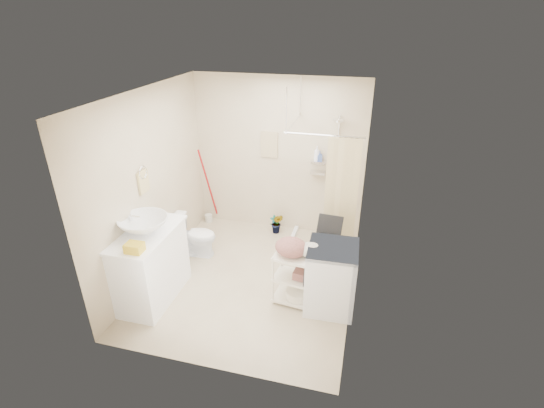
# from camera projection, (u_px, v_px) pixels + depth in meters

# --- Properties ---
(floor) EXTENTS (3.20, 3.20, 0.00)m
(floor) POSITION_uv_depth(u_px,v_px,m) (252.00, 279.00, 5.63)
(floor) COLOR #C6B694
(floor) RESTS_ON ground
(ceiling) EXTENTS (2.80, 3.20, 0.04)m
(ceiling) POSITION_uv_depth(u_px,v_px,m) (246.00, 94.00, 4.48)
(ceiling) COLOR silver
(ceiling) RESTS_ON ground
(wall_back) EXTENTS (2.80, 0.04, 2.60)m
(wall_back) POSITION_uv_depth(u_px,v_px,m) (279.00, 157.00, 6.45)
(wall_back) COLOR beige
(wall_back) RESTS_ON ground
(wall_front) EXTENTS (2.80, 0.04, 2.60)m
(wall_front) POSITION_uv_depth(u_px,v_px,m) (198.00, 267.00, 3.67)
(wall_front) COLOR beige
(wall_front) RESTS_ON ground
(wall_left) EXTENTS (0.04, 3.20, 2.60)m
(wall_left) POSITION_uv_depth(u_px,v_px,m) (151.00, 186.00, 5.37)
(wall_left) COLOR beige
(wall_left) RESTS_ON ground
(wall_right) EXTENTS (0.04, 3.20, 2.60)m
(wall_right) POSITION_uv_depth(u_px,v_px,m) (360.00, 209.00, 4.74)
(wall_right) COLOR beige
(wall_right) RESTS_ON ground
(vanity) EXTENTS (0.62, 1.12, 0.98)m
(vanity) POSITION_uv_depth(u_px,v_px,m) (150.00, 265.00, 5.09)
(vanity) COLOR white
(vanity) RESTS_ON ground
(sink) EXTENTS (0.76, 0.76, 0.21)m
(sink) POSITION_uv_depth(u_px,v_px,m) (144.00, 225.00, 4.83)
(sink) COLOR white
(sink) RESTS_ON vanity
(counter_basket) EXTENTS (0.20, 0.16, 0.11)m
(counter_basket) POSITION_uv_depth(u_px,v_px,m) (134.00, 248.00, 4.46)
(counter_basket) COLOR gold
(counter_basket) RESTS_ON vanity
(floor_basket) EXTENTS (0.35, 0.32, 0.16)m
(floor_basket) POSITION_uv_depth(u_px,v_px,m) (157.00, 303.00, 5.05)
(floor_basket) COLOR yellow
(floor_basket) RESTS_ON ground
(toilet) EXTENTS (0.67, 0.41, 0.66)m
(toilet) POSITION_uv_depth(u_px,v_px,m) (195.00, 235.00, 6.09)
(toilet) COLOR white
(toilet) RESTS_ON ground
(mop) EXTENTS (0.16, 0.16, 1.40)m
(mop) POSITION_uv_depth(u_px,v_px,m) (206.00, 186.00, 6.87)
(mop) COLOR #9E0B10
(mop) RESTS_ON ground
(potted_plant_a) EXTENTS (0.19, 0.17, 0.30)m
(potted_plant_a) POSITION_uv_depth(u_px,v_px,m) (275.00, 224.00, 6.78)
(potted_plant_a) COLOR brown
(potted_plant_a) RESTS_ON ground
(potted_plant_b) EXTENTS (0.20, 0.16, 0.37)m
(potted_plant_b) POSITION_uv_depth(u_px,v_px,m) (277.00, 223.00, 6.73)
(potted_plant_b) COLOR brown
(potted_plant_b) RESTS_ON ground
(hanging_towel) EXTENTS (0.28, 0.03, 0.42)m
(hanging_towel) POSITION_uv_depth(u_px,v_px,m) (269.00, 145.00, 6.38)
(hanging_towel) COLOR #C5B58B
(hanging_towel) RESTS_ON wall_back
(towel_ring) EXTENTS (0.04, 0.22, 0.34)m
(towel_ring) POSITION_uv_depth(u_px,v_px,m) (143.00, 180.00, 5.12)
(towel_ring) COLOR #D9C37D
(towel_ring) RESTS_ON wall_left
(tp_holder) EXTENTS (0.08, 0.12, 0.14)m
(tp_holder) POSITION_uv_depth(u_px,v_px,m) (161.00, 222.00, 5.66)
(tp_holder) COLOR white
(tp_holder) RESTS_ON wall_left
(shower) EXTENTS (1.10, 1.10, 2.10)m
(shower) POSITION_uv_depth(u_px,v_px,m) (325.00, 189.00, 5.89)
(shower) COLOR silver
(shower) RESTS_ON ground
(shampoo_bottle_a) EXTENTS (0.09, 0.09, 0.23)m
(shampoo_bottle_a) POSITION_uv_depth(u_px,v_px,m) (317.00, 154.00, 6.17)
(shampoo_bottle_a) COLOR white
(shampoo_bottle_a) RESTS_ON shower
(shampoo_bottle_b) EXTENTS (0.09, 0.09, 0.16)m
(shampoo_bottle_b) POSITION_uv_depth(u_px,v_px,m) (320.00, 156.00, 6.17)
(shampoo_bottle_b) COLOR #3E5494
(shampoo_bottle_b) RESTS_ON shower
(washing_machine) EXTENTS (0.62, 0.64, 0.88)m
(washing_machine) POSITION_uv_depth(u_px,v_px,m) (331.00, 277.00, 4.94)
(washing_machine) COLOR silver
(washing_machine) RESTS_ON ground
(laundry_rack) EXTENTS (0.66, 0.43, 0.85)m
(laundry_rack) POSITION_uv_depth(u_px,v_px,m) (298.00, 275.00, 5.02)
(laundry_rack) COLOR silver
(laundry_rack) RESTS_ON ground
(ironing_board) EXTENTS (0.33, 0.15, 1.13)m
(ironing_board) POSITION_uv_depth(u_px,v_px,m) (325.00, 255.00, 5.17)
(ironing_board) COLOR black
(ironing_board) RESTS_ON ground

